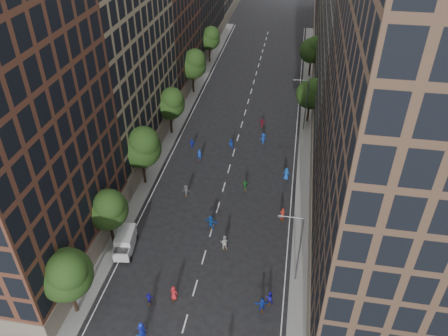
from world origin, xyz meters
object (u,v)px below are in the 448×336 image
object	(u,v)px
skater_2	(269,298)
skater_0	(142,330)
cargo_van	(125,242)
streetlamp_far	(305,102)
streetlamp_near	(298,246)

from	to	relation	value
skater_2	skater_0	bearing A→B (deg)	20.82
skater_0	skater_2	distance (m)	13.19
skater_0	skater_2	xyz separation A→B (m)	(11.76, 5.98, -0.13)
cargo_van	streetlamp_far	bearing A→B (deg)	51.00
streetlamp_near	skater_2	world-z (taller)	streetlamp_near
streetlamp_far	skater_0	size ratio (longest dim) A/B	4.93
streetlamp_near	cargo_van	distance (m)	20.10
streetlamp_near	streetlamp_far	distance (m)	33.00
streetlamp_far	cargo_van	xyz separation A→B (m)	(-19.68, -31.89, -3.93)
skater_0	skater_2	world-z (taller)	skater_0
skater_0	streetlamp_far	bearing A→B (deg)	-110.50
cargo_van	skater_0	world-z (taller)	cargo_van
streetlamp_near	cargo_van	bearing A→B (deg)	176.77
streetlamp_far	skater_0	xyz separation A→B (m)	(-14.09, -42.50, -4.25)
cargo_van	skater_2	size ratio (longest dim) A/B	2.92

